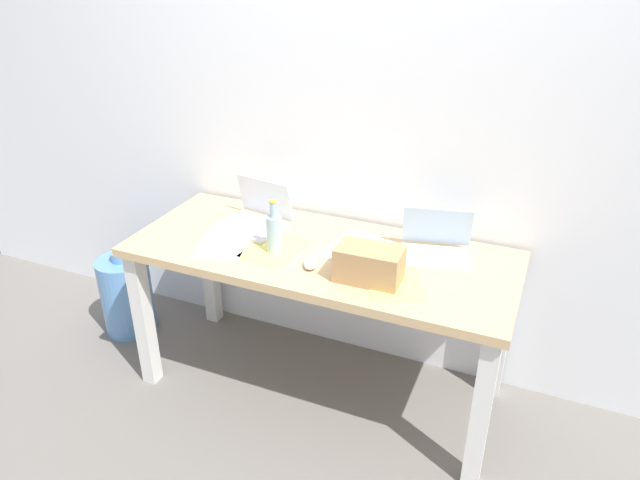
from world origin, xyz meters
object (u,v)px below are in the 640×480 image
object	(u,v)px
beer_bottle	(274,233)
laptop_left	(256,217)
water_cooler_jug	(127,295)
laptop_right	(436,247)
cardboard_box	(369,264)
computer_mouse	(311,263)
desk	(320,271)

from	to	relation	value
beer_bottle	laptop_left	bearing A→B (deg)	135.40
laptop_left	water_cooler_jug	size ratio (longest dim) A/B	0.68
water_cooler_jug	laptop_left	bearing A→B (deg)	6.33
laptop_right	cardboard_box	world-z (taller)	laptop_right
computer_mouse	laptop_left	bearing A→B (deg)	129.99
beer_bottle	cardboard_box	distance (m)	0.46
beer_bottle	cardboard_box	size ratio (longest dim) A/B	0.93
beer_bottle	water_cooler_jug	distance (m)	1.18
cardboard_box	beer_bottle	bearing A→B (deg)	172.28
laptop_left	water_cooler_jug	xyz separation A→B (m)	(-0.79, -0.09, -0.58)
computer_mouse	cardboard_box	bearing A→B (deg)	-17.94
laptop_left	laptop_right	bearing A→B (deg)	2.72
laptop_left	water_cooler_jug	world-z (taller)	laptop_left
laptop_left	desk	bearing A→B (deg)	-16.01
beer_bottle	water_cooler_jug	bearing A→B (deg)	173.61
laptop_right	water_cooler_jug	bearing A→B (deg)	-175.53
laptop_right	beer_bottle	distance (m)	0.69
desk	laptop_right	size ratio (longest dim) A/B	5.09
laptop_right	water_cooler_jug	xyz separation A→B (m)	(-1.64, -0.13, -0.58)
desk	beer_bottle	world-z (taller)	beer_bottle
laptop_left	cardboard_box	distance (m)	0.70
laptop_left	beer_bottle	world-z (taller)	beer_bottle
laptop_right	beer_bottle	xyz separation A→B (m)	(-0.65, -0.24, 0.05)
desk	computer_mouse	bearing A→B (deg)	-81.56
laptop_right	computer_mouse	distance (m)	0.54
computer_mouse	water_cooler_jug	distance (m)	1.32
cardboard_box	laptop_left	bearing A→B (deg)	158.27
desk	water_cooler_jug	distance (m)	1.25
desk	water_cooler_jug	size ratio (longest dim) A/B	3.47
laptop_right	beer_bottle	world-z (taller)	beer_bottle
cardboard_box	water_cooler_jug	bearing A→B (deg)	173.20
desk	laptop_right	world-z (taller)	laptop_right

